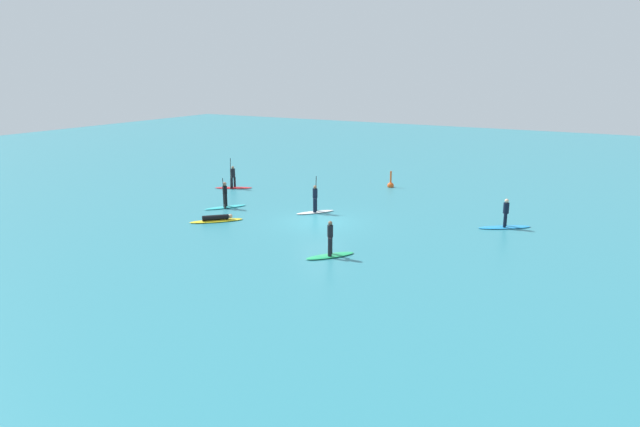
% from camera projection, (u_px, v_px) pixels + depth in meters
% --- Properties ---
extents(ground_plane, '(120.00, 120.00, 0.00)m').
position_uv_depth(ground_plane, '(320.00, 222.00, 34.79)').
color(ground_plane, teal).
rests_on(ground_plane, ground).
extents(surfer_on_white_board, '(2.01, 2.40, 2.36)m').
position_uv_depth(surfer_on_white_board, '(315.00, 205.00, 36.75)').
color(surfer_on_white_board, white).
rests_on(surfer_on_white_board, ground_plane).
extents(surfer_on_yellow_board, '(2.74, 2.79, 0.41)m').
position_uv_depth(surfer_on_yellow_board, '(217.00, 219.00, 34.77)').
color(surfer_on_yellow_board, yellow).
rests_on(surfer_on_yellow_board, ground_plane).
extents(surfer_on_blue_board, '(2.97, 2.45, 1.73)m').
position_uv_depth(surfer_on_blue_board, '(505.00, 221.00, 33.32)').
color(surfer_on_blue_board, '#1E8CD1').
rests_on(surfer_on_blue_board, ground_plane).
extents(surfer_on_green_board, '(2.06, 2.48, 1.82)m').
position_uv_depth(surfer_on_green_board, '(330.00, 249.00, 28.25)').
color(surfer_on_green_board, '#23B266').
rests_on(surfer_on_green_board, ground_plane).
extents(surfer_on_red_board, '(2.83, 2.03, 2.37)m').
position_uv_depth(surfer_on_red_board, '(233.00, 182.00, 44.22)').
color(surfer_on_red_board, red).
rests_on(surfer_on_red_board, ground_plane).
extents(surfer_on_teal_board, '(2.05, 2.74, 2.04)m').
position_uv_depth(surfer_on_teal_board, '(225.00, 201.00, 38.07)').
color(surfer_on_teal_board, '#33C6CC').
rests_on(surfer_on_teal_board, ground_plane).
extents(marker_buoy, '(0.51, 0.51, 1.39)m').
position_uv_depth(marker_buoy, '(391.00, 185.00, 44.65)').
color(marker_buoy, '#E55119').
rests_on(marker_buoy, ground_plane).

